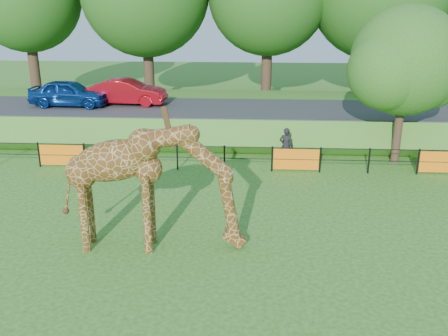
# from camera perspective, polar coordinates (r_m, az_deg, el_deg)

# --- Properties ---
(ground) EXTENTS (90.00, 90.00, 0.00)m
(ground) POSITION_cam_1_polar(r_m,az_deg,el_deg) (13.88, -1.95, -11.22)
(ground) COLOR #286519
(ground) RESTS_ON ground
(giraffe) EXTENTS (5.25, 1.11, 3.73)m
(giraffe) POSITION_cam_1_polar(r_m,az_deg,el_deg) (14.24, -8.06, -2.26)
(giraffe) COLOR #5A3512
(giraffe) RESTS_ON ground
(perimeter_fence) EXTENTS (28.07, 0.10, 1.10)m
(perimeter_fence) POSITION_cam_1_polar(r_m,az_deg,el_deg) (20.98, 0.05, 1.14)
(perimeter_fence) COLOR black
(perimeter_fence) RESTS_ON ground
(embankment) EXTENTS (40.00, 9.00, 1.30)m
(embankment) POSITION_cam_1_polar(r_m,az_deg,el_deg) (28.18, 0.96, 6.00)
(embankment) COLOR #286519
(embankment) RESTS_ON ground
(road) EXTENTS (40.00, 5.00, 0.12)m
(road) POSITION_cam_1_polar(r_m,az_deg,el_deg) (26.57, 0.83, 6.77)
(road) COLOR #303033
(road) RESTS_ON embankment
(car_blue) EXTENTS (4.22, 1.84, 1.42)m
(car_blue) POSITION_cam_1_polar(r_m,az_deg,el_deg) (28.06, -17.28, 8.18)
(car_blue) COLOR #123C93
(car_blue) RESTS_ON road
(car_red) EXTENTS (4.27, 1.74, 1.38)m
(car_red) POSITION_cam_1_polar(r_m,az_deg,el_deg) (27.77, -10.99, 8.54)
(car_red) COLOR #A50B16
(car_red) RESTS_ON road
(visitor) EXTENTS (0.65, 0.50, 1.61)m
(visitor) POSITION_cam_1_polar(r_m,az_deg,el_deg) (22.00, 7.09, 2.54)
(visitor) COLOR black
(visitor) RESTS_ON ground
(tree_east) EXTENTS (5.40, 4.71, 6.76)m
(tree_east) POSITION_cam_1_polar(r_m,az_deg,el_deg) (22.66, 20.25, 11.01)
(tree_east) COLOR #342417
(tree_east) RESTS_ON ground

